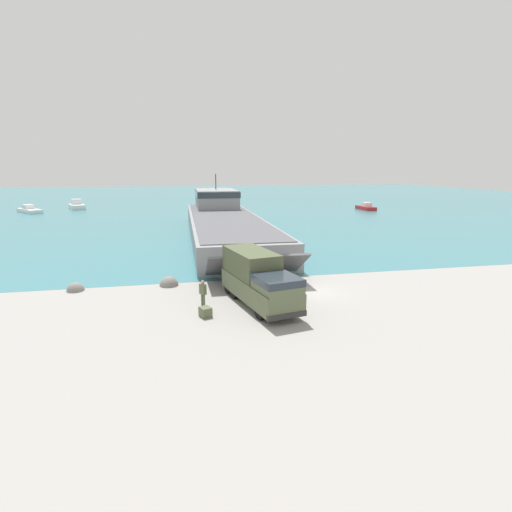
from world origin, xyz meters
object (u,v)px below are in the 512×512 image
at_px(moored_boat_b, 29,210).
at_px(moored_boat_c, 77,206).
at_px(soldier_on_ramp, 203,292).
at_px(landing_craft, 223,219).
at_px(military_truck, 258,279).
at_px(cargo_crate, 205,312).
at_px(moored_boat_a, 366,207).

distance_m(moored_boat_b, moored_boat_c, 9.53).
height_order(soldier_on_ramp, moored_boat_c, moored_boat_c).
bearing_deg(landing_craft, military_truck, -91.49).
relative_size(soldier_on_ramp, moored_boat_b, 0.23).
bearing_deg(military_truck, moored_boat_c, -171.74).
distance_m(military_truck, soldier_on_ramp, 3.51).
relative_size(moored_boat_c, cargo_crate, 9.61).
height_order(moored_boat_a, cargo_crate, moored_boat_a).
xyz_separation_m(soldier_on_ramp, moored_boat_a, (38.18, 53.73, -0.46)).
bearing_deg(military_truck, landing_craft, 165.20).
bearing_deg(moored_boat_c, soldier_on_ramp, 87.14).
bearing_deg(moored_boat_c, moored_boat_a, 145.96).
bearing_deg(soldier_on_ramp, military_truck, 146.05).
height_order(soldier_on_ramp, moored_boat_a, soldier_on_ramp).
bearing_deg(moored_boat_b, moored_boat_c, -178.35).
bearing_deg(moored_boat_b, cargo_crate, 78.13).
bearing_deg(moored_boat_b, military_truck, 81.23).
bearing_deg(moored_boat_a, soldier_on_ramp, -124.75).
distance_m(military_truck, moored_boat_b, 70.41).
distance_m(landing_craft, cargo_crate, 30.93).
bearing_deg(moored_boat_c, moored_boat_b, 17.54).
xyz_separation_m(moored_boat_a, cargo_crate, (-38.19, -55.39, -0.25)).
distance_m(moored_boat_a, moored_boat_c, 61.49).
distance_m(landing_craft, military_truck, 28.94).
bearing_deg(cargo_crate, moored_boat_c, 107.15).
height_order(military_truck, moored_boat_b, military_truck).
height_order(landing_craft, moored_boat_c, landing_craft).
bearing_deg(moored_boat_c, landing_craft, 103.53).
bearing_deg(moored_boat_a, cargo_crate, -123.93).
relative_size(moored_boat_b, cargo_crate, 10.72).
height_order(moored_boat_b, cargo_crate, moored_boat_b).
bearing_deg(landing_craft, moored_boat_a, 38.27).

